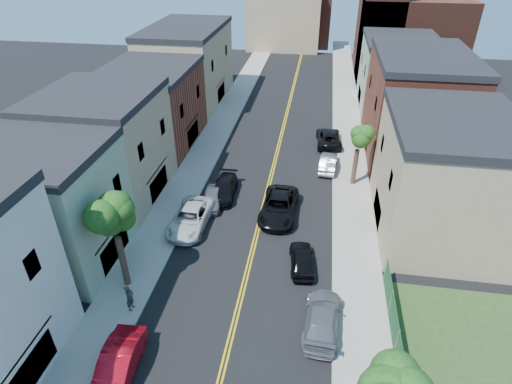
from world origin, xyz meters
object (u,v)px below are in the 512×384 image
at_px(grey_car_right, 322,318).
at_px(black_car_right, 302,259).
at_px(black_car_left, 224,189).
at_px(grey_car_left, 212,198).
at_px(dark_car_right_far, 329,138).
at_px(black_suv_lane, 279,206).
at_px(white_pickup, 190,218).
at_px(silver_car_right, 328,163).
at_px(pedestrian_right, 381,379).
at_px(red_sedan, 118,366).
at_px(pedestrian_left, 130,298).

xyz_separation_m(grey_car_right, black_car_right, (-1.57, 5.25, -0.06)).
bearing_deg(grey_car_right, black_car_left, -52.77).
bearing_deg(grey_car_left, grey_car_right, -57.06).
height_order(grey_car_left, dark_car_right_far, dark_car_right_far).
relative_size(black_car_right, black_suv_lane, 0.67).
relative_size(white_pickup, dark_car_right_far, 1.06).
relative_size(black_car_left, dark_car_right_far, 0.90).
distance_m(black_car_left, dark_car_right_far, 15.55).
relative_size(black_car_left, grey_car_right, 0.95).
bearing_deg(silver_car_right, pedestrian_right, 101.20).
xyz_separation_m(white_pickup, dark_car_right_far, (11.00, 17.48, -0.05)).
bearing_deg(pedestrian_right, red_sedan, 21.00).
xyz_separation_m(red_sedan, black_suv_lane, (6.94, 16.50, 0.04)).
relative_size(grey_car_left, black_suv_lane, 0.65).
xyz_separation_m(silver_car_right, black_suv_lane, (-4.06, -8.76, 0.12)).
bearing_deg(pedestrian_left, grey_car_right, -84.03).
bearing_deg(dark_car_right_far, grey_car_right, 85.74).
height_order(red_sedan, grey_car_right, red_sedan).
bearing_deg(black_suv_lane, black_car_right, -67.19).
distance_m(silver_car_right, pedestrian_right, 24.15).
distance_m(red_sedan, black_car_right, 13.88).
bearing_deg(black_car_left, black_car_right, -50.09).
xyz_separation_m(silver_car_right, pedestrian_right, (2.97, -23.96, 0.21)).
relative_size(grey_car_right, silver_car_right, 1.17).
bearing_deg(silver_car_right, grey_car_left, 43.38).
distance_m(grey_car_right, silver_car_right, 20.20).
xyz_separation_m(black_suv_lane, pedestrian_right, (7.03, -15.20, 0.09)).
bearing_deg(grey_car_right, black_car_right, -69.88).
height_order(silver_car_right, pedestrian_left, pedestrian_left).
bearing_deg(black_car_right, pedestrian_left, 21.95).
distance_m(black_car_left, black_car_right, 11.38).
bearing_deg(black_car_left, silver_car_right, 32.89).
bearing_deg(grey_car_left, silver_car_right, 32.83).
bearing_deg(pedestrian_right, dark_car_right_far, -68.63).
relative_size(white_pickup, grey_car_right, 1.12).
distance_m(black_car_left, grey_car_right, 16.50).
bearing_deg(red_sedan, pedestrian_right, 1.48).
bearing_deg(grey_car_right, dark_car_right_far, -86.81).
height_order(grey_car_right, black_car_right, grey_car_right).
distance_m(grey_car_left, black_suv_lane, 5.98).
xyz_separation_m(pedestrian_left, pedestrian_right, (15.17, -3.22, -0.14)).
xyz_separation_m(silver_car_right, pedestrian_left, (-12.20, -20.74, 0.35)).
relative_size(white_pickup, grey_car_left, 1.46).
height_order(black_car_left, black_suv_lane, black_suv_lane).
bearing_deg(pedestrian_left, black_car_left, -8.09).
relative_size(red_sedan, pedestrian_left, 2.67).
bearing_deg(grey_car_left, black_car_left, 61.08).
bearing_deg(white_pickup, pedestrian_left, -95.57).
height_order(red_sedan, black_car_left, red_sedan).
height_order(red_sedan, silver_car_right, red_sedan).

